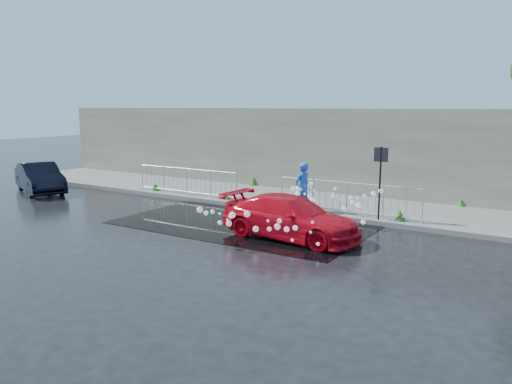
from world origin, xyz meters
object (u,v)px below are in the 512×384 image
(sign_post, at_px, (380,171))
(person, at_px, (302,189))
(dark_car, at_px, (40,178))
(red_car, at_px, (291,217))

(sign_post, xyz_separation_m, person, (-2.70, -0.10, -0.80))
(dark_car, bearing_deg, sign_post, -58.86)
(red_car, distance_m, person, 3.12)
(red_car, bearing_deg, sign_post, -23.95)
(red_car, relative_size, person, 2.28)
(sign_post, height_order, red_car, sign_post)
(sign_post, relative_size, red_car, 0.59)
(sign_post, xyz_separation_m, red_car, (-1.58, -3.00, -1.11))
(dark_car, relative_size, person, 2.15)
(dark_car, xyz_separation_m, person, (11.80, 2.06, 0.27))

